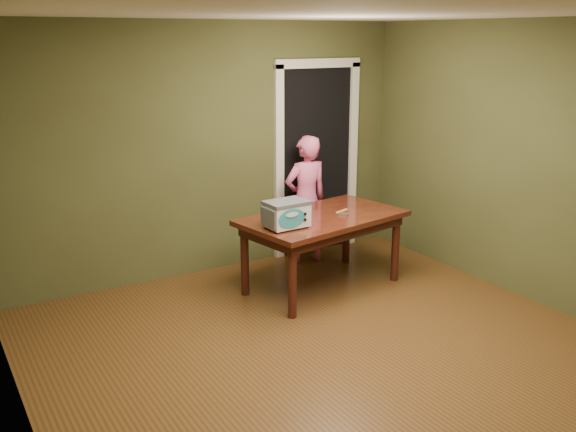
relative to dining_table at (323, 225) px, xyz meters
The scene contains 8 objects.
floor 1.74m from the dining_table, 115.87° to the right, with size 5.00×5.00×0.00m, color brown.
room_shell 1.93m from the dining_table, 115.87° to the right, with size 4.52×5.02×2.61m.
doorway 1.51m from the dining_table, 65.84° to the left, with size 1.10×0.66×2.25m.
dining_table is the anchor object (origin of this frame).
toy_oven 0.59m from the dining_table, 161.81° to the right, with size 0.42×0.29×0.25m.
baking_pan 0.23m from the dining_table, 30.23° to the right, with size 0.10×0.10×0.02m.
spatula 0.27m from the dining_table, ahead, with size 0.18×0.03×0.01m, color tan.
child 0.80m from the dining_table, 69.41° to the left, with size 0.52×0.34×1.42m, color #E45D96.
Camera 1 is at (-2.68, -3.54, 2.45)m, focal length 40.00 mm.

